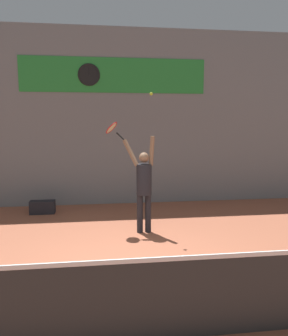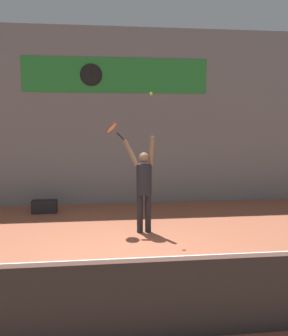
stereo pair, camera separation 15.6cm
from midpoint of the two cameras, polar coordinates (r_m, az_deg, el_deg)
ground_plane at (r=5.38m, az=-2.24°, el=-18.15°), size 18.00×18.00×0.00m
back_wall at (r=9.52m, az=-4.29°, el=8.70°), size 18.00×0.10×5.00m
sponsor_banner at (r=9.55m, az=-4.35°, el=15.80°), size 5.17×0.02×0.96m
scoreboard_clock at (r=9.53m, az=-8.72°, el=15.74°), size 0.61×0.06×0.61m
court_net at (r=3.76m, az=-0.51°, el=-21.82°), size 8.27×0.07×1.06m
tennis_player at (r=6.99m, az=0.60°, el=-2.73°), size 0.70×0.43×2.09m
tennis_racket at (r=7.13m, az=-4.88°, el=6.87°), size 0.46×0.40×0.40m
tennis_ball at (r=6.82m, az=1.92°, el=12.79°), size 0.07×0.07×0.07m
equipment_bag at (r=9.05m, az=-16.46°, el=-6.45°), size 0.64×0.28×0.34m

